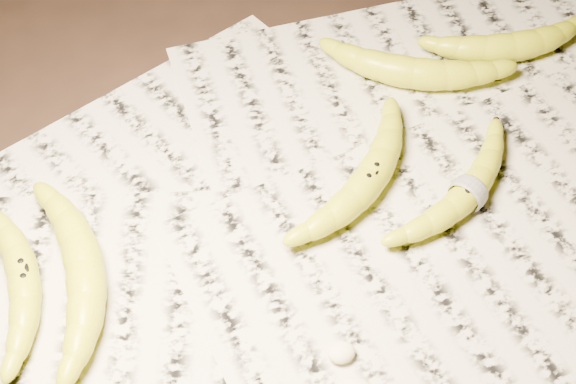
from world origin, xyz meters
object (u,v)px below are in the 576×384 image
object	(u,v)px
banana_left_a	(22,275)
banana_upper_b	(511,45)
banana_upper_a	(414,71)
banana_left_b	(84,268)
banana_taped	(468,191)
banana_center	(370,177)

from	to	relation	value
banana_left_a	banana_upper_b	bearing A→B (deg)	-77.28
banana_upper_a	banana_upper_b	size ratio (longest dim) A/B	1.10
banana_left_b	banana_taped	bearing A→B (deg)	-91.63
banana_left_b	banana_center	world-z (taller)	banana_left_b
banana_upper_a	banana_upper_b	xyz separation A→B (m)	(0.13, 0.01, -0.00)
banana_left_b	banana_upper_a	bearing A→B (deg)	-67.15
banana_taped	banana_upper_a	xyz separation A→B (m)	(0.02, 0.18, 0.00)
banana_upper_a	banana_left_b	bearing A→B (deg)	-130.39
banana_taped	banana_upper_a	size ratio (longest dim) A/B	0.95
banana_left_a	banana_left_b	xyz separation A→B (m)	(0.06, -0.01, 0.00)
banana_left_b	banana_upper_a	xyz separation A→B (m)	(0.42, 0.16, -0.00)
banana_upper_a	banana_taped	bearing A→B (deg)	-66.48
banana_left_a	banana_upper_a	xyz separation A→B (m)	(0.48, 0.14, 0.00)
banana_left_a	banana_upper_b	world-z (taller)	banana_upper_b
banana_upper_a	banana_upper_b	world-z (taller)	banana_upper_a
banana_left_a	banana_taped	xyz separation A→B (m)	(0.46, -0.04, -0.00)
banana_center	banana_taped	size ratio (longest dim) A/B	1.05
banana_center	banana_taped	bearing A→B (deg)	-67.83
banana_upper_a	banana_upper_b	distance (m)	0.13
banana_left_a	banana_taped	size ratio (longest dim) A/B	0.96
banana_left_b	banana_upper_b	bearing A→B (deg)	-71.28
banana_left_a	banana_upper_b	size ratio (longest dim) A/B	1.00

